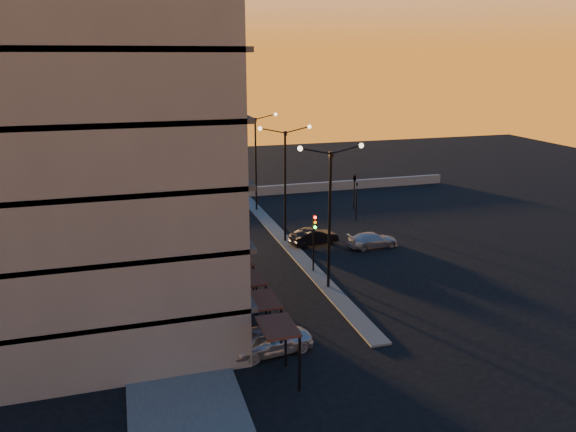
# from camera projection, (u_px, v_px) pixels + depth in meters

# --- Properties ---
(ground) EXTENTS (120.00, 120.00, 0.00)m
(ground) POSITION_uv_depth(u_px,v_px,m) (328.00, 288.00, 36.90)
(ground) COLOR black
(ground) RESTS_ON ground
(sidewalk_west) EXTENTS (5.00, 40.00, 0.12)m
(sidewalk_west) POSITION_uv_depth(u_px,v_px,m) (161.00, 283.00, 37.67)
(sidewalk_west) COLOR #50504D
(sidewalk_west) RESTS_ON ground
(median) EXTENTS (1.20, 36.00, 0.12)m
(median) POSITION_uv_depth(u_px,v_px,m) (285.00, 241.00, 46.09)
(median) COLOR #50504D
(median) RESTS_ON ground
(parapet) EXTENTS (44.00, 0.50, 1.00)m
(parapet) POSITION_uv_depth(u_px,v_px,m) (261.00, 191.00, 61.25)
(parapet) COLOR gray
(parapet) RESTS_ON ground
(building) EXTENTS (14.35, 17.08, 25.00)m
(building) POSITION_uv_depth(u_px,v_px,m) (85.00, 111.00, 29.77)
(building) COLOR slate
(building) RESTS_ON ground
(streetlamp_near) EXTENTS (4.32, 0.32, 9.51)m
(streetlamp_near) POSITION_uv_depth(u_px,v_px,m) (330.00, 206.00, 35.36)
(streetlamp_near) COLOR black
(streetlamp_near) RESTS_ON ground
(streetlamp_mid) EXTENTS (4.32, 0.32, 9.51)m
(streetlamp_mid) POSITION_uv_depth(u_px,v_px,m) (285.00, 175.00, 44.56)
(streetlamp_mid) COLOR black
(streetlamp_mid) RESTS_ON ground
(streetlamp_far) EXTENTS (4.32, 0.32, 9.51)m
(streetlamp_far) POSITION_uv_depth(u_px,v_px,m) (256.00, 155.00, 53.77)
(streetlamp_far) COLOR black
(streetlamp_far) RESTS_ON ground
(traffic_light_main) EXTENTS (0.28, 0.44, 4.25)m
(traffic_light_main) POSITION_uv_depth(u_px,v_px,m) (314.00, 234.00, 38.75)
(traffic_light_main) COLOR black
(traffic_light_main) RESTS_ON ground
(signal_east_a) EXTENTS (0.13, 0.16, 3.60)m
(signal_east_a) POSITION_uv_depth(u_px,v_px,m) (356.00, 200.00, 51.47)
(signal_east_a) COLOR black
(signal_east_a) RESTS_ON ground
(signal_east_b) EXTENTS (0.42, 1.99, 3.60)m
(signal_east_b) POSITION_uv_depth(u_px,v_px,m) (355.00, 178.00, 55.24)
(signal_east_b) COLOR black
(signal_east_b) RESTS_ON ground
(car_hatchback) EXTENTS (4.72, 2.45, 1.53)m
(car_hatchback) POSITION_uv_depth(u_px,v_px,m) (270.00, 339.00, 28.72)
(car_hatchback) COLOR silver
(car_hatchback) RESTS_ON ground
(car_sedan) EXTENTS (4.21, 2.17, 1.32)m
(car_sedan) POSITION_uv_depth(u_px,v_px,m) (314.00, 237.00, 45.26)
(car_sedan) COLOR black
(car_sedan) RESTS_ON ground
(car_wagon) EXTENTS (4.19, 1.90, 1.19)m
(car_wagon) POSITION_uv_depth(u_px,v_px,m) (373.00, 240.00, 44.66)
(car_wagon) COLOR #B2B3BA
(car_wagon) RESTS_ON ground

